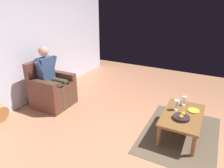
{
  "coord_description": "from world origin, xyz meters",
  "views": [
    {
      "loc": [
        2.81,
        0.42,
        2.2
      ],
      "look_at": [
        -0.41,
        -1.25,
        0.68
      ],
      "focal_mm": 33.11,
      "sensor_mm": 36.0,
      "label": 1
    }
  ],
  "objects_px": {
    "coffee_table": "(182,117)",
    "fruit_bowl": "(181,117)",
    "person_seated": "(51,75)",
    "decorative_dish": "(193,111)",
    "armchair": "(52,90)",
    "wine_glass_near": "(177,103)",
    "wine_glass_far": "(184,99)"
  },
  "relations": [
    {
      "from": "decorative_dish",
      "to": "armchair",
      "type": "bearing_deg",
      "value": -82.62
    },
    {
      "from": "person_seated",
      "to": "fruit_bowl",
      "type": "distance_m",
      "value": 2.69
    },
    {
      "from": "coffee_table",
      "to": "wine_glass_near",
      "type": "height_order",
      "value": "wine_glass_near"
    },
    {
      "from": "armchair",
      "to": "person_seated",
      "type": "distance_m",
      "value": 0.35
    },
    {
      "from": "fruit_bowl",
      "to": "decorative_dish",
      "type": "relative_size",
      "value": 1.34
    },
    {
      "from": "person_seated",
      "to": "armchair",
      "type": "bearing_deg",
      "value": -90.0
    },
    {
      "from": "decorative_dish",
      "to": "wine_glass_near",
      "type": "bearing_deg",
      "value": -72.67
    },
    {
      "from": "coffee_table",
      "to": "wine_glass_near",
      "type": "xyz_separation_m",
      "value": [
        -0.1,
        -0.13,
        0.18
      ]
    },
    {
      "from": "armchair",
      "to": "coffee_table",
      "type": "relative_size",
      "value": 0.97
    },
    {
      "from": "fruit_bowl",
      "to": "armchair",
      "type": "bearing_deg",
      "value": -89.49
    },
    {
      "from": "wine_glass_near",
      "to": "coffee_table",
      "type": "bearing_deg",
      "value": 53.79
    },
    {
      "from": "decorative_dish",
      "to": "fruit_bowl",
      "type": "bearing_deg",
      "value": -22.1
    },
    {
      "from": "person_seated",
      "to": "wine_glass_near",
      "type": "bearing_deg",
      "value": 95.92
    },
    {
      "from": "armchair",
      "to": "fruit_bowl",
      "type": "height_order",
      "value": "armchair"
    },
    {
      "from": "wine_glass_far",
      "to": "decorative_dish",
      "type": "height_order",
      "value": "wine_glass_far"
    },
    {
      "from": "person_seated",
      "to": "coffee_table",
      "type": "xyz_separation_m",
      "value": [
        -0.18,
        2.67,
        -0.35
      ]
    },
    {
      "from": "armchair",
      "to": "wine_glass_near",
      "type": "relative_size",
      "value": 5.41
    },
    {
      "from": "armchair",
      "to": "fruit_bowl",
      "type": "distance_m",
      "value": 2.71
    },
    {
      "from": "wine_glass_near",
      "to": "armchair",
      "type": "bearing_deg",
      "value": -83.73
    },
    {
      "from": "armchair",
      "to": "coffee_table",
      "type": "height_order",
      "value": "armchair"
    },
    {
      "from": "wine_glass_near",
      "to": "fruit_bowl",
      "type": "distance_m",
      "value": 0.31
    },
    {
      "from": "fruit_bowl",
      "to": "decorative_dish",
      "type": "bearing_deg",
      "value": 157.9
    },
    {
      "from": "wine_glass_near",
      "to": "decorative_dish",
      "type": "bearing_deg",
      "value": 107.33
    },
    {
      "from": "person_seated",
      "to": "wine_glass_near",
      "type": "relative_size",
      "value": 7.1
    },
    {
      "from": "person_seated",
      "to": "wine_glass_far",
      "type": "bearing_deg",
      "value": 100.74
    },
    {
      "from": "person_seated",
      "to": "fruit_bowl",
      "type": "relative_size",
      "value": 5.01
    },
    {
      "from": "person_seated",
      "to": "coffee_table",
      "type": "relative_size",
      "value": 1.27
    },
    {
      "from": "coffee_table",
      "to": "fruit_bowl",
      "type": "bearing_deg",
      "value": 1.38
    },
    {
      "from": "person_seated",
      "to": "decorative_dish",
      "type": "bearing_deg",
      "value": 97.04
    },
    {
      "from": "person_seated",
      "to": "wine_glass_far",
      "type": "xyz_separation_m",
      "value": [
        -0.52,
        2.62,
        -0.18
      ]
    },
    {
      "from": "armchair",
      "to": "wine_glass_near",
      "type": "distance_m",
      "value": 2.6
    },
    {
      "from": "person_seated",
      "to": "decorative_dish",
      "type": "xyz_separation_m",
      "value": [
        -0.37,
        2.82,
        -0.29
      ]
    }
  ]
}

